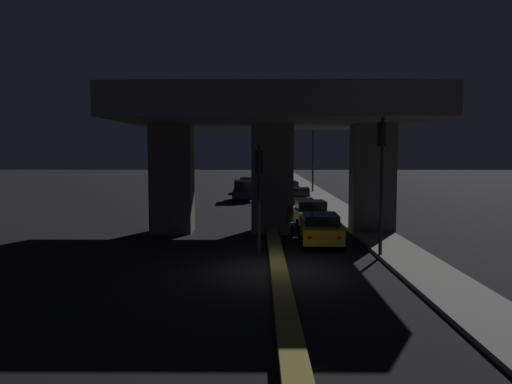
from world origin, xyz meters
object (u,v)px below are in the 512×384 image
Objects in this scene: traffic_light_right_of_median at (381,163)px; car_dark_green_fifth at (284,184)px; car_white_fourth at (288,190)px; car_taxi_yellow_lead at (320,228)px; car_silver_second at (311,213)px; car_dark_blue_lead_oncoming at (243,190)px; traffic_light_left_of_median at (259,181)px; car_grey_third at (298,199)px; pedestrian_on_sidewalk at (360,213)px; street_lamp at (310,146)px; car_dark_blue_second_oncoming at (248,184)px; motorcycle_white_filtering_near at (290,223)px.

traffic_light_right_of_median is 1.36× the size of car_dark_green_fifth.
traffic_light_right_of_median reaches higher than car_white_fourth.
traffic_light_right_of_median reaches higher than car_taxi_yellow_lead.
car_dark_blue_lead_oncoming is at bearing 13.40° from car_silver_second.
car_dark_green_fifth is (2.64, 32.26, -2.19)m from traffic_light_left_of_median.
car_grey_third is 0.88× the size of car_white_fourth.
car_grey_third is at bearing 178.67° from car_white_fourth.
pedestrian_on_sidewalk is (2.32, -2.49, 0.31)m from car_silver_second.
street_lamp is 24.01m from car_silver_second.
car_dark_green_fifth is at bearing 95.69° from pedestrian_on_sidewalk.
street_lamp is 1.98× the size of car_grey_third.
traffic_light_left_of_median reaches higher than car_dark_blue_second_oncoming.
car_dark_green_fifth is 2.27× the size of pedestrian_on_sidewalk.
pedestrian_on_sidewalk reaches higher than car_taxi_yellow_lead.
car_dark_blue_lead_oncoming is (-4.24, 20.55, 0.18)m from car_taxi_yellow_lead.
pedestrian_on_sidewalk is at bearing 15.90° from car_dark_blue_second_oncoming.
street_lamp is 4.10× the size of motorcycle_white_filtering_near.
traffic_light_left_of_median is at bearing 172.78° from car_grey_third.
traffic_light_left_of_median reaches higher than car_taxi_yellow_lead.
car_grey_third is at bearing 29.36° from car_dark_blue_lead_oncoming.
car_dark_blue_lead_oncoming is at bearing 155.53° from car_dark_green_fifth.
car_taxi_yellow_lead is 20.99m from car_dark_blue_lead_oncoming.
car_grey_third reaches higher than motorcycle_white_filtering_near.
car_taxi_yellow_lead is 2.92m from motorcycle_white_filtering_near.
traffic_light_right_of_median reaches higher than pedestrian_on_sidewalk.
car_silver_second is at bearing 132.98° from pedestrian_on_sidewalk.
car_silver_second is 1.00× the size of car_grey_third.
motorcycle_white_filtering_near is at bearing -97.92° from street_lamp.
traffic_light_left_of_median is 0.98× the size of car_dark_blue_second_oncoming.
traffic_light_left_of_median is at bearing 179.87° from traffic_light_right_of_median.
car_dark_blue_lead_oncoming is 2.26× the size of pedestrian_on_sidewalk.
car_white_fourth is (-2.25, 24.94, -2.99)m from traffic_light_right_of_median.
car_dark_green_fifth is (-2.66, 0.43, -3.92)m from street_lamp.
car_grey_third is (-0.07, 8.10, 0.08)m from car_silver_second.
car_silver_second is at bearing 13.72° from car_dark_blue_lead_oncoming.
car_taxi_yellow_lead is (-2.48, -29.09, -4.07)m from street_lamp.
pedestrian_on_sidewalk reaches higher than car_dark_blue_second_oncoming.
car_white_fourth is at bearing 95.15° from traffic_light_right_of_median.
traffic_light_right_of_median is 9.07m from car_silver_second.
car_taxi_yellow_lead is 1.11× the size of car_dark_green_fifth.
car_taxi_yellow_lead is at bearing 177.63° from car_white_fourth.
pedestrian_on_sidewalk is at bearing 18.41° from car_dark_blue_lead_oncoming.
pedestrian_on_sidewalk is (-0.02, -26.04, -3.77)m from street_lamp.
traffic_light_left_of_median is 4.59m from car_taxi_yellow_lead.
traffic_light_left_of_median is at bearing -99.46° from street_lamp.
traffic_light_left_of_median is at bearing 0.96° from car_dark_blue_lead_oncoming.
traffic_light_right_of_median is at bearing -176.08° from car_dark_green_fifth.
car_silver_second is (0.13, 5.54, -0.01)m from car_taxi_yellow_lead.
car_white_fourth is at bearing 4.22° from car_grey_third.
car_white_fourth is 1.01× the size of car_dark_blue_second_oncoming.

